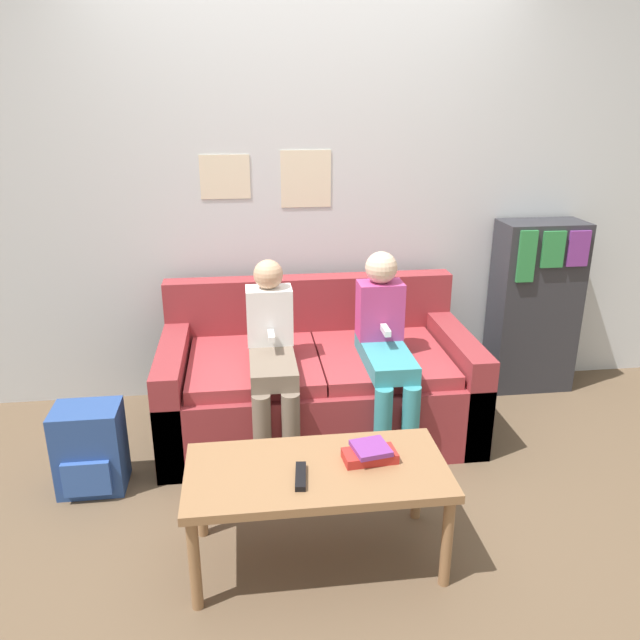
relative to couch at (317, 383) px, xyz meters
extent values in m
plane|color=brown|center=(0.00, -0.57, -0.27)|extent=(10.00, 10.00, 0.00)
cube|color=silver|center=(0.00, 0.55, 1.03)|extent=(8.00, 0.06, 2.60)
cube|color=beige|center=(-0.47, 0.52, 1.09)|extent=(0.29, 0.00, 0.25)
cube|color=beige|center=(0.00, 0.52, 1.07)|extent=(0.30, 0.00, 0.33)
cube|color=maroon|center=(0.00, -0.04, -0.07)|extent=(1.71, 0.92, 0.40)
cube|color=maroon|center=(0.00, 0.35, 0.33)|extent=(1.71, 0.14, 0.39)
cube|color=maroon|center=(-0.78, -0.04, 0.01)|extent=(0.14, 0.92, 0.56)
cube|color=maroon|center=(0.78, -0.04, 0.01)|extent=(0.14, 0.92, 0.56)
cube|color=#A1343A|center=(-0.35, -0.07, 0.17)|extent=(0.69, 0.76, 0.07)
cube|color=#A1343A|center=(0.35, -0.07, 0.17)|extent=(0.69, 0.76, 0.07)
cube|color=#8E6642|center=(-0.13, -1.09, 0.14)|extent=(1.03, 0.50, 0.04)
cylinder|color=#8E6642|center=(-0.61, -1.30, -0.07)|extent=(0.04, 0.04, 0.40)
cylinder|color=#8E6642|center=(0.34, -1.30, -0.07)|extent=(0.04, 0.04, 0.40)
cylinder|color=#8E6642|center=(-0.61, -0.88, -0.07)|extent=(0.04, 0.04, 0.40)
cylinder|color=#8E6642|center=(0.34, -0.88, -0.07)|extent=(0.04, 0.04, 0.40)
cylinder|color=#756656|center=(-0.33, -0.52, -0.04)|extent=(0.09, 0.09, 0.47)
cylinder|color=#756656|center=(-0.19, -0.52, -0.04)|extent=(0.09, 0.09, 0.47)
cube|color=#756656|center=(-0.26, -0.23, 0.25)|extent=(0.23, 0.56, 0.09)
cube|color=white|center=(-0.26, -0.07, 0.44)|extent=(0.24, 0.16, 0.30)
sphere|color=tan|center=(-0.26, -0.07, 0.67)|extent=(0.15, 0.15, 0.15)
cube|color=white|center=(-0.26, -0.22, 0.38)|extent=(0.03, 0.12, 0.03)
cylinder|color=teal|center=(0.26, -0.52, -0.04)|extent=(0.09, 0.09, 0.47)
cylinder|color=teal|center=(0.40, -0.52, -0.04)|extent=(0.09, 0.09, 0.47)
cube|color=teal|center=(0.33, -0.23, 0.25)|extent=(0.23, 0.56, 0.09)
cube|color=#B73D7F|center=(0.33, -0.07, 0.45)|extent=(0.24, 0.16, 0.31)
sphere|color=beige|center=(0.33, -0.07, 0.68)|extent=(0.17, 0.17, 0.17)
cube|color=white|center=(0.33, -0.22, 0.38)|extent=(0.03, 0.12, 0.03)
cube|color=black|center=(-0.20, -1.16, 0.17)|extent=(0.06, 0.17, 0.02)
cube|color=red|center=(0.08, -1.06, 0.18)|extent=(0.22, 0.13, 0.04)
cube|color=#7A3389|center=(0.09, -1.05, 0.21)|extent=(0.16, 0.17, 0.02)
cube|color=#2D2D33|center=(1.43, 0.36, 0.27)|extent=(0.52, 0.28, 1.09)
cube|color=#2D8442|center=(1.27, 0.21, 0.64)|extent=(0.11, 0.02, 0.31)
cube|color=#2D8442|center=(1.43, 0.21, 0.68)|extent=(0.14, 0.02, 0.22)
cube|color=#7A3389|center=(1.59, 0.21, 0.68)|extent=(0.13, 0.02, 0.21)
cube|color=#284789|center=(-1.15, -0.46, -0.06)|extent=(0.31, 0.23, 0.43)
cube|color=#3055A5|center=(-1.15, -0.59, -0.14)|extent=(0.22, 0.03, 0.17)
camera|label=1|loc=(-0.39, -3.18, 1.54)|focal=35.00mm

